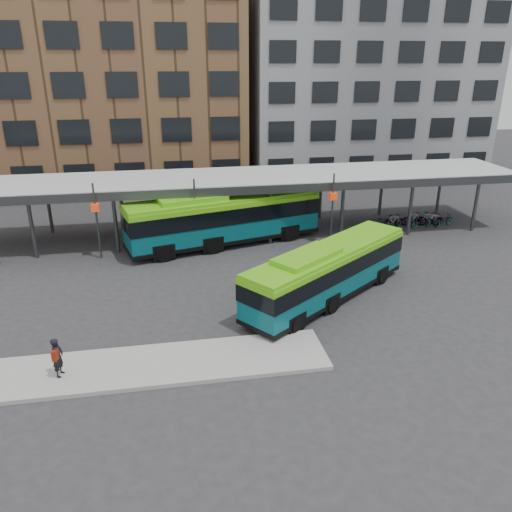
{
  "coord_description": "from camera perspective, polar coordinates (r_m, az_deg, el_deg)",
  "views": [
    {
      "loc": [
        -4.57,
        -20.64,
        11.72
      ],
      "look_at": [
        -0.17,
        3.87,
        1.8
      ],
      "focal_mm": 35.0,
      "sensor_mm": 36.0,
      "label": 1
    }
  ],
  "objects": [
    {
      "name": "canopy",
      "position": [
        34.7,
        -2.48,
        8.69
      ],
      "size": [
        40.0,
        6.53,
        4.8
      ],
      "color": "#999B9E",
      "rests_on": "ground"
    },
    {
      "name": "boarding_island",
      "position": [
        21.15,
        -11.25,
        -12.12
      ],
      "size": [
        14.0,
        3.0,
        0.18
      ],
      "primitive_type": "cube",
      "color": "gray",
      "rests_on": "ground"
    },
    {
      "name": "building_brick",
      "position": [
        52.92,
        -17.15,
        20.06
      ],
      "size": [
        26.0,
        14.0,
        22.0
      ],
      "primitive_type": "cube",
      "color": "brown",
      "rests_on": "ground"
    },
    {
      "name": "ground",
      "position": [
        24.17,
        2.03,
        -7.3
      ],
      "size": [
        120.0,
        120.0,
        0.0
      ],
      "primitive_type": "plane",
      "color": "#28282B",
      "rests_on": "ground"
    },
    {
      "name": "bus_rear",
      "position": [
        33.17,
        -3.75,
        4.38
      ],
      "size": [
        13.23,
        6.01,
        3.57
      ],
      "rotation": [
        0.0,
        0.0,
        0.26
      ],
      "color": "#074D56",
      "rests_on": "ground"
    },
    {
      "name": "bike_rack",
      "position": [
        38.95,
        17.71,
        3.91
      ],
      "size": [
        6.42,
        1.49,
        1.08
      ],
      "color": "slate",
      "rests_on": "ground"
    },
    {
      "name": "building_grey",
      "position": [
        56.54,
        11.84,
        19.55
      ],
      "size": [
        24.0,
        14.0,
        20.0
      ],
      "primitive_type": "cube",
      "color": "slate",
      "rests_on": "ground"
    },
    {
      "name": "bus_front",
      "position": [
        25.76,
        8.18,
        -1.7
      ],
      "size": [
        10.22,
        8.39,
        3.03
      ],
      "rotation": [
        0.0,
        0.0,
        0.63
      ],
      "color": "#074D56",
      "rests_on": "ground"
    },
    {
      "name": "pedestrian",
      "position": [
        21.0,
        -21.72,
        -10.69
      ],
      "size": [
        0.51,
        0.67,
        1.63
      ],
      "rotation": [
        0.0,
        0.0,
        1.36
      ],
      "color": "black",
      "rests_on": "boarding_island"
    }
  ]
}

